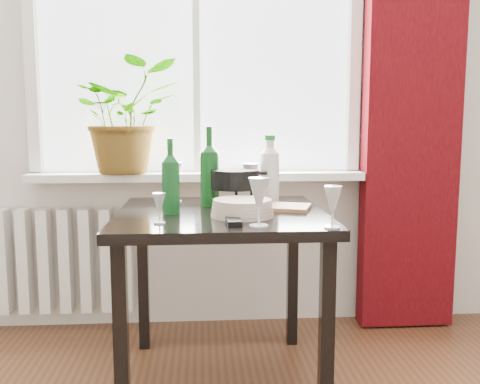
{
  "coord_description": "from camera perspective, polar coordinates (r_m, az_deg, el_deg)",
  "views": [
    {
      "loc": [
        0.02,
        -0.62,
        1.11
      ],
      "look_at": [
        0.18,
        1.55,
        0.82
      ],
      "focal_mm": 40.0,
      "sensor_mm": 36.0,
      "label": 1
    }
  ],
  "objects": [
    {
      "name": "window",
      "position": [
        2.89,
        -4.72,
        17.34
      ],
      "size": [
        1.72,
        0.08,
        1.62
      ],
      "color": "white",
      "rests_on": "ground"
    },
    {
      "name": "windowsill",
      "position": [
        2.79,
        -4.56,
        1.71
      ],
      "size": [
        1.72,
        0.2,
        0.04
      ],
      "color": "white",
      "rests_on": "ground"
    },
    {
      "name": "curtain",
      "position": [
        2.96,
        17.97,
        10.83
      ],
      "size": [
        0.5,
        0.12,
        2.56
      ],
      "color": "#3B0509",
      "rests_on": "ground"
    },
    {
      "name": "radiator",
      "position": [
        3.0,
        -19.05,
        -6.92
      ],
      "size": [
        0.8,
        0.1,
        0.55
      ],
      "color": "white",
      "rests_on": "ground"
    },
    {
      "name": "table",
      "position": [
        2.22,
        -2.03,
        -4.41
      ],
      "size": [
        0.85,
        0.85,
        0.74
      ],
      "color": "black",
      "rests_on": "ground"
    },
    {
      "name": "potted_plant",
      "position": [
        2.79,
        -12.09,
        7.85
      ],
      "size": [
        0.65,
        0.61,
        0.57
      ],
      "primitive_type": "imported",
      "rotation": [
        0.0,
        0.0,
        0.4
      ],
      "color": "#228024",
      "rests_on": "windowsill"
    },
    {
      "name": "wine_bottle_left",
      "position": [
        2.15,
        -7.41,
        1.73
      ],
      "size": [
        0.09,
        0.09,
        0.31
      ],
      "primitive_type": null,
      "rotation": [
        0.0,
        0.0,
        -0.41
      ],
      "color": "#0D4518",
      "rests_on": "table"
    },
    {
      "name": "wine_bottle_right",
      "position": [
        2.34,
        -3.28,
        2.83
      ],
      "size": [
        0.1,
        0.1,
        0.35
      ],
      "primitive_type": null,
      "rotation": [
        0.0,
        0.0,
        -0.32
      ],
      "color": "#0C3F13",
      "rests_on": "table"
    },
    {
      "name": "bottle_amber",
      "position": [
        2.41,
        -3.04,
        1.85
      ],
      "size": [
        0.07,
        0.07,
        0.26
      ],
      "primitive_type": null,
      "rotation": [
        0.0,
        0.0,
        -0.12
      ],
      "color": "brown",
      "rests_on": "table"
    },
    {
      "name": "cleaning_bottle",
      "position": [
        2.45,
        3.17,
        2.59
      ],
      "size": [
        0.1,
        0.1,
        0.31
      ],
      "primitive_type": null,
      "rotation": [
        0.0,
        0.0,
        -0.18
      ],
      "color": "silver",
      "rests_on": "table"
    },
    {
      "name": "wineglass_front_right",
      "position": [
        1.88,
        2.04,
        -1.04
      ],
      "size": [
        0.08,
        0.08,
        0.18
      ],
      "primitive_type": null,
      "rotation": [
        0.0,
        0.0,
        -0.05
      ],
      "color": "silver",
      "rests_on": "table"
    },
    {
      "name": "wineglass_far_right",
      "position": [
        1.88,
        9.85,
        -1.55
      ],
      "size": [
        0.07,
        0.07,
        0.15
      ],
      "primitive_type": null,
      "rotation": [
        0.0,
        0.0,
        0.06
      ],
      "color": "silver",
      "rests_on": "table"
    },
    {
      "name": "wineglass_back_center",
      "position": [
        2.42,
        1.09,
        1.02
      ],
      "size": [
        0.09,
        0.09,
        0.19
      ],
      "primitive_type": null,
      "rotation": [
        0.0,
        0.0,
        0.1
      ],
      "color": "silver",
      "rests_on": "table"
    },
    {
      "name": "wineglass_back_left",
      "position": [
        2.47,
        -7.08,
        1.1
      ],
      "size": [
        0.09,
        0.09,
        0.19
      ],
      "primitive_type": null,
      "rotation": [
        0.0,
        0.0,
        0.14
      ],
      "color": "#AFB4BD",
      "rests_on": "table"
    },
    {
      "name": "wineglass_front_left",
      "position": [
        1.95,
        -8.61,
        -1.73
      ],
      "size": [
        0.05,
        0.05,
        0.11
      ],
      "primitive_type": null,
      "rotation": [
        0.0,
        0.0,
        -0.15
      ],
      "color": "silver",
      "rests_on": "table"
    },
    {
      "name": "plate_stack",
      "position": [
        2.08,
        0.25,
        -1.73
      ],
      "size": [
        0.28,
        0.28,
        0.07
      ],
      "primitive_type": "cylinder",
      "rotation": [
        0.0,
        0.0,
        -0.16
      ],
      "color": "beige",
      "rests_on": "table"
    },
    {
      "name": "fondue_pot",
      "position": [
        2.32,
        -0.54,
        0.43
      ],
      "size": [
        0.26,
        0.23,
        0.16
      ],
      "primitive_type": null,
      "rotation": [
        0.0,
        0.0,
        0.1
      ],
      "color": "black",
      "rests_on": "table"
    },
    {
      "name": "tv_remote",
      "position": [
        1.96,
        -0.76,
        -3.01
      ],
      "size": [
        0.06,
        0.18,
        0.02
      ],
      "primitive_type": "cube",
      "rotation": [
        0.0,
        0.0,
        0.03
      ],
      "color": "black",
      "rests_on": "table"
    },
    {
      "name": "cutting_board",
      "position": [
        2.28,
        3.83,
        -1.58
      ],
      "size": [
        0.33,
        0.26,
        0.02
      ],
      "primitive_type": "cube",
      "rotation": [
        0.0,
        0.0,
        -0.33
      ],
      "color": "#9F6F48",
      "rests_on": "table"
    }
  ]
}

